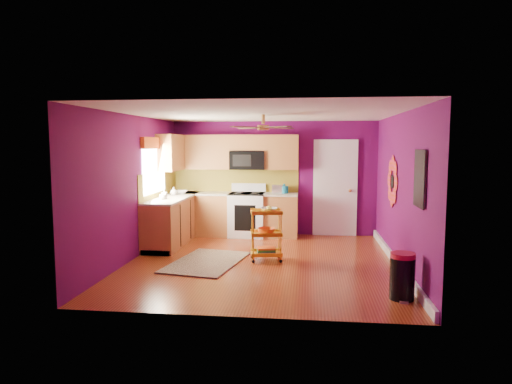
# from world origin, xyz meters

# --- Properties ---
(ground) EXTENTS (5.00, 5.00, 0.00)m
(ground) POSITION_xyz_m (0.00, 0.00, 0.00)
(ground) COLOR maroon
(ground) RESTS_ON ground
(room_envelope) EXTENTS (4.54, 5.04, 2.52)m
(room_envelope) POSITION_xyz_m (0.03, 0.00, 1.63)
(room_envelope) COLOR #580A4E
(room_envelope) RESTS_ON ground
(lower_cabinets) EXTENTS (2.81, 2.31, 0.94)m
(lower_cabinets) POSITION_xyz_m (-1.35, 1.82, 0.43)
(lower_cabinets) COLOR brown
(lower_cabinets) RESTS_ON ground
(electric_range) EXTENTS (0.76, 0.66, 1.13)m
(electric_range) POSITION_xyz_m (-0.55, 2.17, 0.48)
(electric_range) COLOR white
(electric_range) RESTS_ON ground
(upper_cabinetry) EXTENTS (2.80, 2.30, 1.26)m
(upper_cabinetry) POSITION_xyz_m (-1.24, 2.17, 1.80)
(upper_cabinetry) COLOR brown
(upper_cabinetry) RESTS_ON ground
(left_window) EXTENTS (0.08, 1.35, 1.08)m
(left_window) POSITION_xyz_m (-2.22, 1.05, 1.74)
(left_window) COLOR white
(left_window) RESTS_ON ground
(panel_door) EXTENTS (0.95, 0.11, 2.15)m
(panel_door) POSITION_xyz_m (1.35, 2.47, 1.02)
(panel_door) COLOR white
(panel_door) RESTS_ON ground
(right_wall_art) EXTENTS (0.04, 2.74, 1.04)m
(right_wall_art) POSITION_xyz_m (2.23, -0.34, 1.44)
(right_wall_art) COLOR black
(right_wall_art) RESTS_ON ground
(ceiling_fan) EXTENTS (1.01, 1.01, 0.26)m
(ceiling_fan) POSITION_xyz_m (0.00, 0.20, 2.29)
(ceiling_fan) COLOR #BF8C3F
(ceiling_fan) RESTS_ON ground
(shag_rug) EXTENTS (1.32, 1.85, 0.02)m
(shag_rug) POSITION_xyz_m (-0.93, -0.15, 0.01)
(shag_rug) COLOR black
(shag_rug) RESTS_ON ground
(rolling_cart) EXTENTS (0.59, 0.47, 0.95)m
(rolling_cart) POSITION_xyz_m (0.07, 0.12, 0.49)
(rolling_cart) COLOR gold
(rolling_cart) RESTS_ON ground
(trash_can) EXTENTS (0.35, 0.37, 0.61)m
(trash_can) POSITION_xyz_m (1.99, -1.65, 0.30)
(trash_can) COLOR black
(trash_can) RESTS_ON ground
(teal_kettle) EXTENTS (0.18, 0.18, 0.21)m
(teal_kettle) POSITION_xyz_m (0.25, 2.26, 1.02)
(teal_kettle) COLOR teal
(teal_kettle) RESTS_ON lower_cabinets
(toaster) EXTENTS (0.22, 0.15, 0.18)m
(toaster) POSITION_xyz_m (0.10, 2.26, 1.03)
(toaster) COLOR beige
(toaster) RESTS_ON lower_cabinets
(soap_bottle_a) EXTENTS (0.09, 0.09, 0.19)m
(soap_bottle_a) POSITION_xyz_m (-2.01, 0.99, 1.04)
(soap_bottle_a) COLOR #EA3F72
(soap_bottle_a) RESTS_ON lower_cabinets
(soap_bottle_b) EXTENTS (0.13, 0.13, 0.17)m
(soap_bottle_b) POSITION_xyz_m (-2.02, 1.64, 1.03)
(soap_bottle_b) COLOR white
(soap_bottle_b) RESTS_ON lower_cabinets
(counter_dish) EXTENTS (0.28, 0.28, 0.07)m
(counter_dish) POSITION_xyz_m (-1.94, 1.92, 0.97)
(counter_dish) COLOR white
(counter_dish) RESTS_ON lower_cabinets
(counter_cup) EXTENTS (0.13, 0.13, 0.10)m
(counter_cup) POSITION_xyz_m (-2.01, 0.87, 0.99)
(counter_cup) COLOR white
(counter_cup) RESTS_ON lower_cabinets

